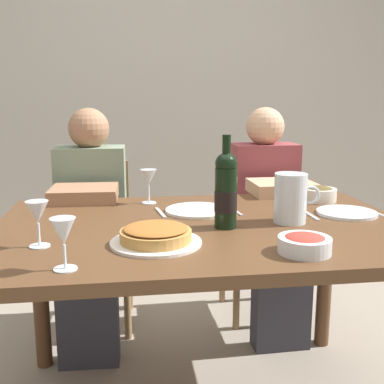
% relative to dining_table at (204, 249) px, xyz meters
% --- Properties ---
extents(back_wall, '(8.00, 0.10, 2.80)m').
position_rel_dining_table_xyz_m(back_wall, '(0.00, 1.98, 0.73)').
color(back_wall, '#B2ADA3').
rests_on(back_wall, ground).
extents(dining_table, '(1.50, 1.00, 0.76)m').
position_rel_dining_table_xyz_m(dining_table, '(0.00, 0.00, 0.00)').
color(dining_table, brown).
rests_on(dining_table, ground).
extents(wine_bottle, '(0.08, 0.08, 0.33)m').
position_rel_dining_table_xyz_m(wine_bottle, '(0.07, -0.05, 0.23)').
color(wine_bottle, black).
rests_on(wine_bottle, dining_table).
extents(water_pitcher, '(0.17, 0.12, 0.18)m').
position_rel_dining_table_xyz_m(water_pitcher, '(0.32, -0.02, 0.17)').
color(water_pitcher, silver).
rests_on(water_pitcher, dining_table).
extents(baked_tart, '(0.29, 0.29, 0.06)m').
position_rel_dining_table_xyz_m(baked_tart, '(-0.19, -0.21, 0.12)').
color(baked_tart, white).
rests_on(baked_tart, dining_table).
extents(salad_bowl, '(0.16, 0.16, 0.06)m').
position_rel_dining_table_xyz_m(salad_bowl, '(0.24, -0.35, 0.12)').
color(salad_bowl, silver).
rests_on(salad_bowl, dining_table).
extents(olive_bowl, '(0.15, 0.15, 0.07)m').
position_rel_dining_table_xyz_m(olive_bowl, '(0.57, 0.31, 0.13)').
color(olive_bowl, silver).
rests_on(olive_bowl, dining_table).
extents(wine_glass_left_diner, '(0.07, 0.07, 0.14)m').
position_rel_dining_table_xyz_m(wine_glass_left_diner, '(-0.44, -0.39, 0.19)').
color(wine_glass_left_diner, silver).
rests_on(wine_glass_left_diner, dining_table).
extents(wine_glass_right_diner, '(0.07, 0.07, 0.14)m').
position_rel_dining_table_xyz_m(wine_glass_right_diner, '(-0.54, -0.18, 0.20)').
color(wine_glass_right_diner, silver).
rests_on(wine_glass_right_diner, dining_table).
extents(wine_glass_centre, '(0.07, 0.07, 0.15)m').
position_rel_dining_table_xyz_m(wine_glass_centre, '(-0.18, 0.37, 0.20)').
color(wine_glass_centre, silver).
rests_on(wine_glass_centre, dining_table).
extents(dinner_plate_left_setting, '(0.26, 0.26, 0.01)m').
position_rel_dining_table_xyz_m(dinner_plate_left_setting, '(0.01, 0.19, 0.10)').
color(dinner_plate_left_setting, white).
rests_on(dinner_plate_left_setting, dining_table).
extents(dinner_plate_right_setting, '(0.23, 0.23, 0.01)m').
position_rel_dining_table_xyz_m(dinner_plate_right_setting, '(0.58, 0.07, 0.10)').
color(dinner_plate_right_setting, silver).
rests_on(dinner_plate_right_setting, dining_table).
extents(fork_left_setting, '(0.04, 0.16, 0.00)m').
position_rel_dining_table_xyz_m(fork_left_setting, '(-0.14, 0.19, 0.09)').
color(fork_left_setting, silver).
rests_on(fork_left_setting, dining_table).
extents(knife_left_setting, '(0.03, 0.18, 0.00)m').
position_rel_dining_table_xyz_m(knife_left_setting, '(0.16, 0.19, 0.09)').
color(knife_left_setting, silver).
rests_on(knife_left_setting, dining_table).
extents(knife_right_setting, '(0.03, 0.18, 0.00)m').
position_rel_dining_table_xyz_m(knife_right_setting, '(0.70, 0.07, 0.09)').
color(knife_right_setting, silver).
rests_on(knife_right_setting, dining_table).
extents(spoon_right_setting, '(0.01, 0.16, 0.00)m').
position_rel_dining_table_xyz_m(spoon_right_setting, '(0.43, 0.07, 0.09)').
color(spoon_right_setting, silver).
rests_on(spoon_right_setting, dining_table).
extents(chair_left, '(0.42, 0.42, 0.87)m').
position_rel_dining_table_xyz_m(chair_left, '(-0.45, 0.87, -0.17)').
color(chair_left, '#9E7A51').
rests_on(chair_left, ground).
extents(diner_left, '(0.35, 0.51, 1.16)m').
position_rel_dining_table_xyz_m(diner_left, '(-0.45, 0.63, -0.05)').
color(diner_left, gray).
rests_on(diner_left, ground).
extents(chair_right, '(0.41, 0.41, 0.87)m').
position_rel_dining_table_xyz_m(chair_right, '(0.45, 0.88, -0.17)').
color(chair_right, '#9E7A51').
rests_on(chair_right, ground).
extents(diner_right, '(0.34, 0.50, 1.16)m').
position_rel_dining_table_xyz_m(diner_right, '(0.45, 0.65, -0.05)').
color(diner_right, '#8E3D42').
rests_on(diner_right, ground).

